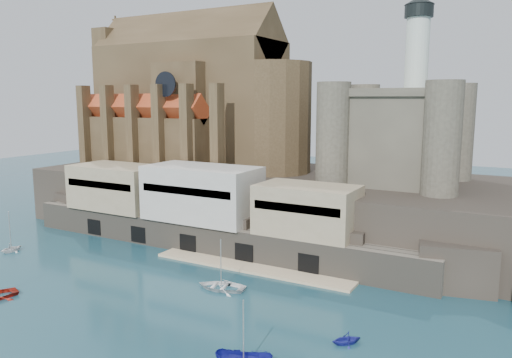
{
  "coord_description": "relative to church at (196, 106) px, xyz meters",
  "views": [
    {
      "loc": [
        35.0,
        -40.01,
        23.43
      ],
      "look_at": [
        -4.99,
        32.0,
        10.19
      ],
      "focal_mm": 35.0,
      "sensor_mm": 36.0,
      "label": 1
    }
  ],
  "objects": [
    {
      "name": "church",
      "position": [
        0.0,
        0.0,
        0.0
      ],
      "size": [
        47.0,
        25.93,
        30.51
      ],
      "color": "#453520",
      "rests_on": "promontory"
    },
    {
      "name": "quay",
      "position": [
        13.94,
        -18.78,
        -16.06
      ],
      "size": [
        70.0,
        12.0,
        13.05
      ],
      "color": "#6E6658",
      "rests_on": "ground"
    },
    {
      "name": "promontory",
      "position": [
        23.94,
        -2.48,
        -17.2
      ],
      "size": [
        100.0,
        36.0,
        10.0
      ],
      "color": "black",
      "rests_on": "ground"
    },
    {
      "name": "boat_7",
      "position": [
        44.86,
        -38.13,
        -22.13
      ],
      "size": [
        2.93,
        2.92,
        2.98
      ],
      "primitive_type": "imported",
      "rotation": [
        0.0,
        0.0,
        5.51
      ],
      "color": "#252AA0",
      "rests_on": "ground"
    },
    {
      "name": "castle_keep",
      "position": [
        40.21,
        -0.78,
        -3.81
      ],
      "size": [
        21.2,
        21.2,
        29.3
      ],
      "color": "#4D4A3D",
      "rests_on": "promontory"
    },
    {
      "name": "ground",
      "position": [
        24.13,
        -41.85,
        -22.13
      ],
      "size": [
        300.0,
        300.0,
        0.0
      ],
      "primitive_type": "plane",
      "color": "#17404E",
      "rests_on": "ground"
    },
    {
      "name": "boat_6",
      "position": [
        26.52,
        -32.1,
        -22.13
      ],
      "size": [
        2.0,
        4.54,
        6.14
      ],
      "primitive_type": "imported",
      "rotation": [
        0.0,
        0.0,
        4.88
      ],
      "color": "white",
      "rests_on": "ground"
    },
    {
      "name": "boat_4",
      "position": [
        -10.3,
        -35.08,
        -22.13
      ],
      "size": [
        3.01,
        1.97,
        3.35
      ],
      "primitive_type": "imported",
      "rotation": [
        0.0,
        0.0,
        3.07
      ],
      "color": "white",
      "rests_on": "ground"
    }
  ]
}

